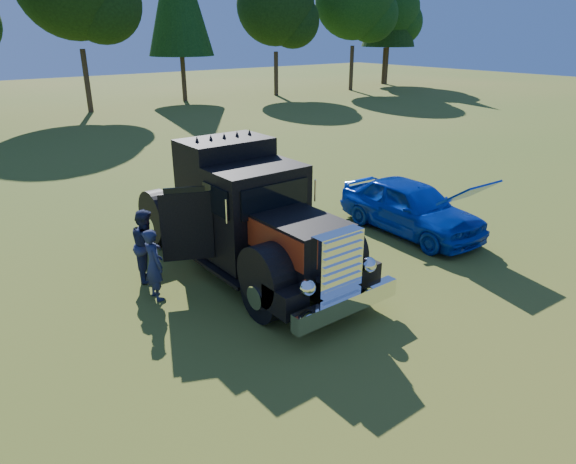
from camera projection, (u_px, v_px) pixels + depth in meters
The scene contains 5 objects.
ground at pixel (356, 291), 11.25m from camera, with size 120.00×120.00×0.00m, color #3F601C.
diamond_t_truck at pixel (247, 219), 11.78m from camera, with size 3.29×7.16×3.00m.
hotrod_coupe at pixel (411, 207), 14.26m from camera, with size 1.95×4.45×1.89m.
spectator_near at pixel (154, 264), 10.67m from camera, with size 0.57×0.38×1.57m, color #1E2E46.
spectator_far at pixel (147, 245), 11.53m from camera, with size 0.81×0.63×1.66m, color #1E1F47.
Camera 1 is at (-7.29, -6.98, 5.34)m, focal length 32.00 mm.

